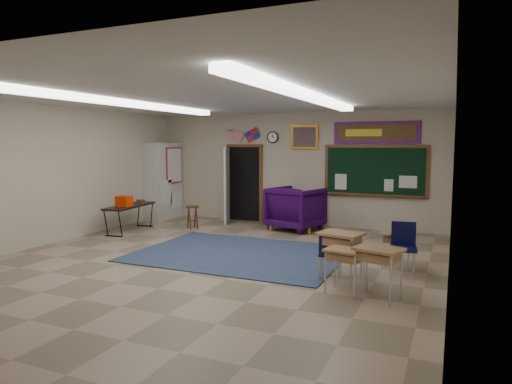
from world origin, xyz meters
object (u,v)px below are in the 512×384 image
at_px(student_desk_front_left, 341,254).
at_px(student_desk_front_right, 396,248).
at_px(folding_table, 130,217).
at_px(wooden_stool, 192,217).
at_px(wingback_armchair, 296,208).

bearing_deg(student_desk_front_left, student_desk_front_right, 70.07).
bearing_deg(student_desk_front_left, folding_table, 174.05).
bearing_deg(folding_table, student_desk_front_left, -25.43).
distance_m(student_desk_front_left, student_desk_front_right, 1.32).
distance_m(folding_table, wooden_stool, 1.55).
distance_m(wingback_armchair, student_desk_front_left, 4.36).
relative_size(folding_table, wooden_stool, 2.79).
distance_m(student_desk_front_left, folding_table, 6.09).
distance_m(wingback_armchair, wooden_stool, 2.65).
xyz_separation_m(student_desk_front_left, wooden_stool, (-4.51, 2.91, -0.13)).
xyz_separation_m(folding_table, wooden_stool, (1.25, 0.93, -0.06)).
distance_m(wingback_armchair, student_desk_front_right, 3.90).
relative_size(student_desk_front_left, folding_table, 0.47).
xyz_separation_m(student_desk_front_left, student_desk_front_right, (0.72, 1.10, -0.08)).
bearing_deg(student_desk_front_left, wooden_stool, 160.24).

